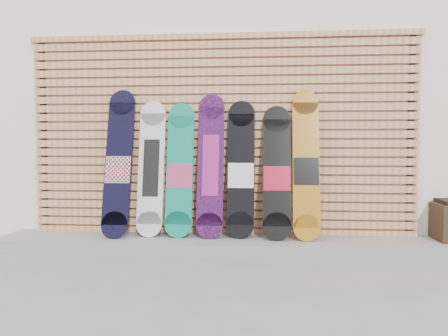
% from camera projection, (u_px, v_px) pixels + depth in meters
% --- Properties ---
extents(ground, '(80.00, 80.00, 0.00)m').
position_uv_depth(ground, '(227.00, 269.00, 3.85)').
color(ground, gray).
rests_on(ground, ground).
extents(building, '(12.00, 5.00, 3.60)m').
position_uv_depth(building, '(274.00, 102.00, 7.19)').
color(building, white).
rests_on(building, ground).
extents(concrete_step, '(4.60, 0.70, 0.12)m').
position_uv_depth(concrete_step, '(218.00, 244.00, 4.54)').
color(concrete_step, gray).
rests_on(concrete_step, ground).
extents(slat_wall, '(4.26, 0.08, 2.29)m').
position_uv_depth(slat_wall, '(220.00, 134.00, 4.76)').
color(slat_wall, tan).
rests_on(slat_wall, ground).
extents(snowboard_0, '(0.29, 0.40, 1.58)m').
position_uv_depth(snowboard_0, '(119.00, 163.00, 4.65)').
color(snowboard_0, black).
rests_on(snowboard_0, concrete_step).
extents(snowboard_1, '(0.28, 0.29, 1.45)m').
position_uv_depth(snowboard_1, '(151.00, 168.00, 4.68)').
color(snowboard_1, silver).
rests_on(snowboard_1, concrete_step).
extents(snowboard_2, '(0.29, 0.31, 1.43)m').
position_uv_depth(snowboard_2, '(180.00, 170.00, 4.64)').
color(snowboard_2, '#0D816A').
rests_on(snowboard_2, concrete_step).
extents(snowboard_3, '(0.28, 0.32, 1.52)m').
position_uv_depth(snowboard_3, '(211.00, 165.00, 4.60)').
color(snowboard_3, black).
rests_on(snowboard_3, concrete_step).
extents(snowboard_4, '(0.28, 0.29, 1.45)m').
position_uv_depth(snowboard_4, '(241.00, 170.00, 4.59)').
color(snowboard_4, black).
rests_on(snowboard_4, concrete_step).
extents(snowboard_5, '(0.29, 0.35, 1.39)m').
position_uv_depth(snowboard_5, '(277.00, 173.00, 4.53)').
color(snowboard_5, black).
rests_on(snowboard_5, concrete_step).
extents(snowboard_6, '(0.27, 0.35, 1.56)m').
position_uv_depth(snowboard_6, '(306.00, 165.00, 4.50)').
color(snowboard_6, '#B26C13').
rests_on(snowboard_6, concrete_step).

